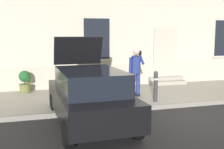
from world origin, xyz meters
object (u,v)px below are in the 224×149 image
object	(u,v)px
hatchback_car_black	(89,95)
planter_cream	(78,79)
bollard_near_person	(156,85)
bollard_far_left	(60,91)
person_on_phone	(136,69)
planter_olive	(25,81)

from	to	relation	value
hatchback_car_black	planter_cream	bearing A→B (deg)	84.50
hatchback_car_black	bollard_near_person	size ratio (longest dim) A/B	3.92
bollard_far_left	planter_cream	bearing A→B (deg)	68.54
planter_cream	bollard_far_left	bearing A→B (deg)	-111.46
person_on_phone	hatchback_car_black	bearing A→B (deg)	-122.53
hatchback_car_black	planter_cream	xyz separation A→B (m)	(0.38, 3.91, -0.19)
hatchback_car_black	person_on_phone	xyz separation A→B (m)	(2.18, 2.23, 0.35)
hatchback_car_black	bollard_near_person	bearing A→B (deg)	27.15
bollard_far_left	hatchback_car_black	bearing A→B (deg)	-63.57
bollard_near_person	planter_cream	size ratio (longest dim) A/B	1.22
bollard_near_person	bollard_far_left	xyz separation A→B (m)	(-3.19, 0.00, 0.00)
planter_olive	planter_cream	size ratio (longest dim) A/B	1.00
bollard_far_left	planter_cream	distance (m)	2.80
planter_olive	planter_cream	distance (m)	2.05
hatchback_car_black	bollard_far_left	bearing A→B (deg)	116.43
bollard_far_left	planter_olive	world-z (taller)	bollard_far_left
person_on_phone	bollard_far_left	bearing A→B (deg)	-150.06
hatchback_car_black	planter_cream	size ratio (longest dim) A/B	4.76
hatchback_car_black	bollard_far_left	size ratio (longest dim) A/B	3.92
person_on_phone	planter_olive	bearing A→B (deg)	166.14
bollard_near_person	planter_olive	world-z (taller)	bollard_near_person
hatchback_car_black	planter_olive	size ratio (longest dim) A/B	4.76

